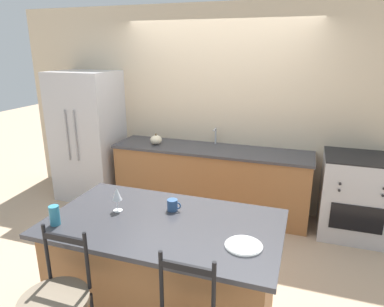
% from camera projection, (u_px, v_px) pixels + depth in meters
% --- Properties ---
extents(ground_plane, '(18.00, 18.00, 0.00)m').
position_uv_depth(ground_plane, '(202.00, 222.00, 4.41)').
color(ground_plane, tan).
extents(wall_back, '(6.00, 0.07, 2.70)m').
position_uv_depth(wall_back, '(218.00, 109.00, 4.63)').
color(wall_back, beige).
rests_on(wall_back, ground_plane).
extents(back_counter, '(2.60, 0.67, 0.90)m').
position_uv_depth(back_counter, '(211.00, 180.00, 4.61)').
color(back_counter, '#936038').
rests_on(back_counter, ground_plane).
extents(sink_faucet, '(0.02, 0.13, 0.22)m').
position_uv_depth(sink_faucet, '(215.00, 134.00, 4.62)').
color(sink_faucet, '#ADAFB5').
rests_on(sink_faucet, back_counter).
extents(kitchen_island, '(1.72, 0.98, 0.93)m').
position_uv_depth(kitchen_island, '(165.00, 275.00, 2.65)').
color(kitchen_island, '#936038').
rests_on(kitchen_island, ground_plane).
extents(refrigerator, '(0.87, 0.75, 1.84)m').
position_uv_depth(refrigerator, '(89.00, 136.00, 4.98)').
color(refrigerator, '#BCBCC1').
rests_on(refrigerator, ground_plane).
extents(oven_range, '(0.76, 0.70, 0.97)m').
position_uv_depth(oven_range, '(355.00, 196.00, 4.02)').
color(oven_range, '#B7B7BC').
rests_on(oven_range, ground_plane).
extents(dinner_plate, '(0.24, 0.24, 0.02)m').
position_uv_depth(dinner_plate, '(244.00, 245.00, 2.19)').
color(dinner_plate, white).
rests_on(dinner_plate, kitchen_island).
extents(wine_glass, '(0.08, 0.08, 0.20)m').
position_uv_depth(wine_glass, '(117.00, 194.00, 2.63)').
color(wine_glass, white).
rests_on(wine_glass, kitchen_island).
extents(coffee_mug, '(0.11, 0.08, 0.09)m').
position_uv_depth(coffee_mug, '(173.00, 205.00, 2.67)').
color(coffee_mug, '#335689').
rests_on(coffee_mug, kitchen_island).
extents(tumbler_cup, '(0.07, 0.07, 0.15)m').
position_uv_depth(tumbler_cup, '(55.00, 215.00, 2.44)').
color(tumbler_cup, teal).
rests_on(tumbler_cup, kitchen_island).
extents(pumpkin_decoration, '(0.16, 0.16, 0.15)m').
position_uv_depth(pumpkin_decoration, '(156.00, 140.00, 4.63)').
color(pumpkin_decoration, beige).
rests_on(pumpkin_decoration, back_counter).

